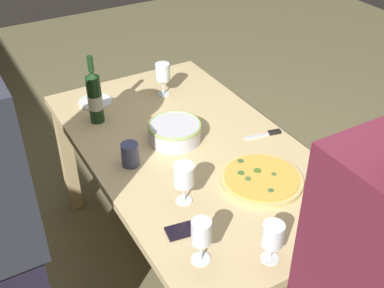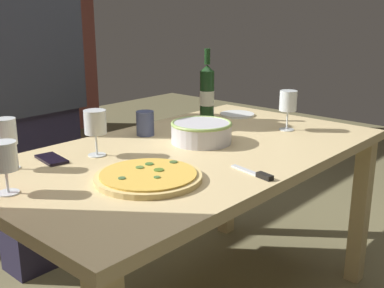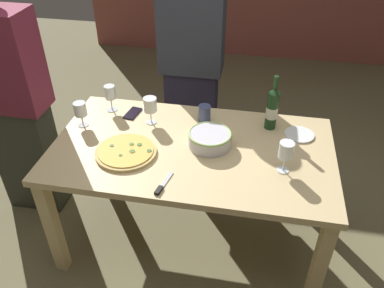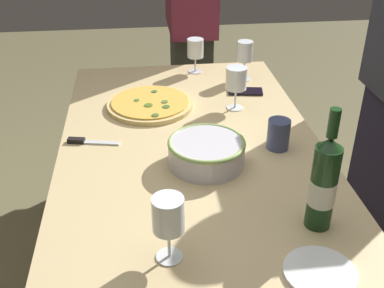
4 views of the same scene
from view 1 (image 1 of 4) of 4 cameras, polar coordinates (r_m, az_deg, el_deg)
ground_plane at (r=2.69m, az=-0.00°, el=-13.60°), size 8.00×8.00×0.00m
dining_table at (r=2.25m, az=-0.00°, el=-2.38°), size 1.60×0.90×0.75m
pizza at (r=2.01m, az=8.15°, el=-4.09°), size 0.34×0.34×0.03m
serving_bowl at (r=2.22m, az=-2.02°, el=1.53°), size 0.25×0.25×0.09m
wine_bottle at (r=2.36m, az=-11.36°, el=5.46°), size 0.07×0.07×0.34m
wine_glass_near_pizza at (r=1.64m, az=9.45°, el=-10.66°), size 0.07×0.07×0.16m
wine_glass_by_bottle at (r=1.83m, az=-0.98°, el=-3.78°), size 0.08×0.08×0.17m
wine_glass_far_left at (r=2.56m, az=-3.46°, el=8.27°), size 0.08×0.08×0.18m
wine_glass_far_right at (r=1.61m, az=1.09°, el=-10.55°), size 0.07×0.07×0.18m
cup_amber at (r=2.08m, az=-7.28°, el=-1.22°), size 0.08×0.08×0.10m
side_plate at (r=2.58m, az=-11.27°, el=4.89°), size 0.17×0.17×0.01m
cell_phone at (r=1.79m, az=-0.75°, el=-10.01°), size 0.09×0.15×0.01m
pizza_knife at (r=2.30m, az=8.85°, el=1.19°), size 0.06×0.18×0.02m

